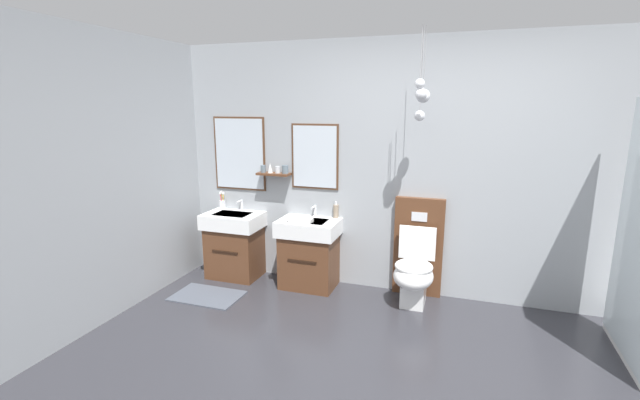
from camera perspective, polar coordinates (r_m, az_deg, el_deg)
The scene contains 11 objects.
wall_back at distance 4.38m, azimuth 13.99°, elevation 3.82°, with size 5.46×0.63×2.52m.
wall_left at distance 3.96m, azimuth -30.88°, elevation 1.50°, with size 0.12×3.75×2.52m, color #999EA3.
bath_mat at distance 4.63m, azimuth -14.53°, elevation -12.05°, with size 0.68×0.44×0.01m, color #474C56.
vanity_sink_left at distance 4.95m, azimuth -11.09°, elevation -5.56°, with size 0.62×0.47×0.73m.
tap_on_left_sink at distance 4.98m, azimuth -10.34°, elevation -0.47°, with size 0.03×0.13×0.11m.
vanity_sink_right at distance 4.60m, azimuth -1.42°, elevation -6.76°, with size 0.62×0.47×0.73m.
tap_on_right_sink at distance 4.63m, azimuth -0.74°, elevation -1.26°, with size 0.03×0.13×0.11m.
toilet at distance 4.36m, azimuth 12.41°, elevation -8.24°, with size 0.48×0.62×1.00m.
toothbrush_cup at distance 5.09m, azimuth -12.67°, elevation -0.43°, with size 0.07×0.07×0.20m.
soap_dispenser at distance 4.55m, azimuth 2.10°, elevation -1.45°, with size 0.06×0.06×0.18m.
folded_hand_towel at distance 4.38m, azimuth -2.54°, elevation -2.71°, with size 0.22×0.16×0.04m, color white.
Camera 1 is at (0.33, -2.51, 1.89)m, focal length 24.43 mm.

